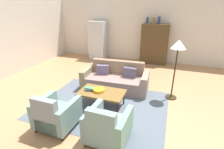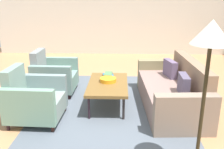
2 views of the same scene
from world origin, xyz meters
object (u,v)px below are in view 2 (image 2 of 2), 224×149
at_px(armchair_right, 32,100).
at_px(floor_lamp, 210,48).
at_px(armchair_left, 53,76).
at_px(coffee_table, 108,85).
at_px(couch, 174,91).
at_px(fruit_bowl, 108,80).
at_px(book_stack, 108,75).

distance_m(armchair_right, floor_lamp, 2.77).
relative_size(armchair_left, floor_lamp, 0.51).
bearing_deg(coffee_table, armchair_right, -62.86).
bearing_deg(armchair_right, floor_lamp, 64.74).
bearing_deg(couch, armchair_left, 72.77).
xyz_separation_m(couch, fruit_bowl, (-0.07, -1.19, 0.18)).
relative_size(coffee_table, book_stack, 4.48).
bearing_deg(couch, book_stack, 71.38).
bearing_deg(fruit_bowl, couch, 86.50).
distance_m(armchair_right, fruit_bowl, 1.35).
bearing_deg(coffee_table, armchair_left, -117.27).
height_order(armchair_left, floor_lamp, floor_lamp).
bearing_deg(armchair_right, coffee_table, 118.97).
height_order(coffee_table, fruit_bowl, fruit_bowl).
height_order(couch, armchair_right, armchair_right).
xyz_separation_m(armchair_right, floor_lamp, (1.16, 2.26, 1.10)).
height_order(couch, floor_lamp, floor_lamp).
relative_size(armchair_right, fruit_bowl, 2.95).
distance_m(armchair_right, book_stack, 1.49).
bearing_deg(armchair_right, book_stack, 130.82).
bearing_deg(armchair_right, couch, 106.19).
height_order(armchair_left, armchair_right, same).
relative_size(coffee_table, fruit_bowl, 4.02).
xyz_separation_m(coffee_table, book_stack, (-0.34, -0.01, 0.08)).
relative_size(coffee_table, floor_lamp, 0.70).
distance_m(couch, armchair_right, 2.43).
distance_m(couch, armchair_left, 2.43).
bearing_deg(book_stack, floor_lamp, 27.84).
xyz_separation_m(coffee_table, armchair_left, (-0.60, -1.17, -0.05)).
bearing_deg(book_stack, armchair_right, -51.01).
bearing_deg(couch, armchair_right, 101.37).
relative_size(couch, armchair_right, 2.44).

